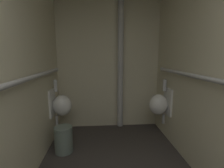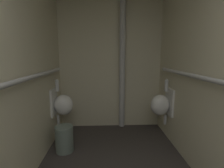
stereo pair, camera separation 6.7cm
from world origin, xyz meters
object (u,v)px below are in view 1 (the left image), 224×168
at_px(urinal_right_mid, 160,104).
at_px(waste_bin, 64,139).
at_px(urinal_left_mid, 61,105).
at_px(standpipe_back_wall, 120,57).

xyz_separation_m(urinal_right_mid, waste_bin, (-1.52, -0.30, -0.41)).
height_order(urinal_left_mid, waste_bin, urinal_left_mid).
distance_m(urinal_left_mid, urinal_right_mid, 1.62).
distance_m(urinal_right_mid, standpipe_back_wall, 1.09).
height_order(urinal_left_mid, standpipe_back_wall, standpipe_back_wall).
bearing_deg(urinal_left_mid, standpipe_back_wall, 22.81).
height_order(urinal_left_mid, urinal_right_mid, same).
bearing_deg(standpipe_back_wall, urinal_left_mid, -157.19).
bearing_deg(waste_bin, urinal_right_mid, 11.06).
relative_size(urinal_right_mid, waste_bin, 1.99).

